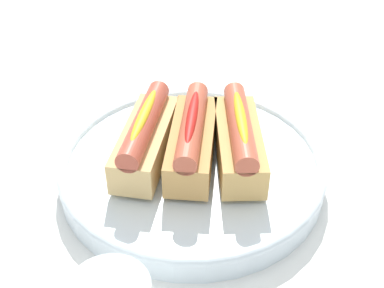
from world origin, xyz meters
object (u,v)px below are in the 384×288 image
serving_bowl (192,167)px  hotdog_side (239,140)px  hotdog_front (145,137)px  hotdog_back (192,139)px

serving_bowl → hotdog_side: 0.07m
hotdog_side → serving_bowl: bearing=-87.3°
serving_bowl → hotdog_front: hotdog_front is taller
hotdog_side → hotdog_front: bearing=-87.3°
serving_bowl → hotdog_front: bearing=-87.3°
serving_bowl → hotdog_back: bearing=-165.1°
serving_bowl → hotdog_side: (-0.00, 0.05, 0.04)m
hotdog_back → hotdog_side: bearing=92.7°
hotdog_front → serving_bowl: bearing=92.7°
hotdog_front → hotdog_back: bearing=92.7°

